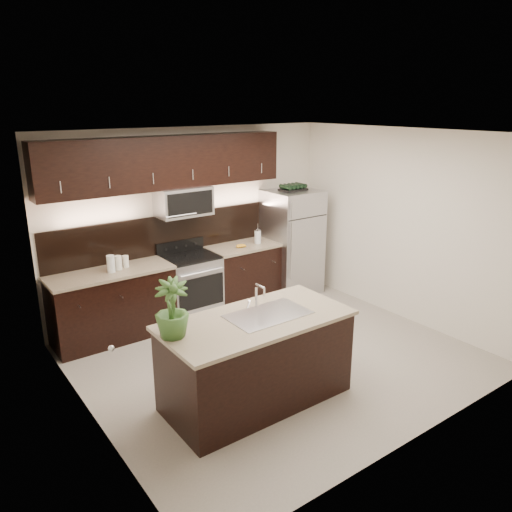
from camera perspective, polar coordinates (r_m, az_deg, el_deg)
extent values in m
plane|color=gray|center=(6.32, 2.31, -11.41)|extent=(4.50, 4.50, 0.00)
cube|color=beige|center=(7.41, -7.19, 4.01)|extent=(4.50, 0.02, 2.70)
cube|color=beige|center=(4.50, 18.57, -5.63)|extent=(4.50, 0.02, 2.70)
cube|color=beige|center=(4.81, -19.12, -4.23)|extent=(0.02, 4.00, 2.70)
cube|color=beige|center=(7.37, 16.35, 3.35)|extent=(0.02, 4.00, 2.70)
cube|color=white|center=(5.56, 2.66, 13.82)|extent=(4.50, 4.00, 0.02)
cube|color=silver|center=(4.25, -15.07, -11.77)|extent=(0.04, 0.80, 2.02)
sphere|color=silver|center=(4.54, -16.21, -10.09)|extent=(0.06, 0.06, 0.06)
cube|color=black|center=(5.41, -21.70, 1.21)|extent=(0.01, 0.32, 0.46)
cube|color=white|center=(5.41, -21.67, 1.22)|extent=(0.00, 0.24, 0.36)
cube|color=black|center=(6.87, -16.04, -5.54)|extent=(1.57, 0.62, 0.90)
cube|color=black|center=(7.77, -1.25, -2.15)|extent=(1.16, 0.62, 0.90)
cube|color=#B2B2B7|center=(7.30, -7.46, -3.61)|extent=(0.76, 0.62, 0.90)
cube|color=black|center=(7.15, -7.60, -0.12)|extent=(0.76, 0.60, 0.03)
cube|color=#BCAF8D|center=(6.70, -16.37, -1.83)|extent=(1.59, 0.65, 0.04)
cube|color=#BCAF8D|center=(7.63, -1.27, 1.18)|extent=(1.18, 0.65, 0.04)
cube|color=black|center=(7.23, -10.25, 2.46)|extent=(3.49, 0.02, 0.56)
cube|color=#B2B2B7|center=(7.05, -8.29, 6.19)|extent=(0.76, 0.40, 0.40)
cube|color=black|center=(6.91, -10.15, 10.50)|extent=(3.49, 0.33, 0.70)
cube|color=black|center=(5.29, 0.04, -11.97)|extent=(1.90, 0.90, 0.90)
cube|color=#BCAF8D|center=(5.07, 0.04, -7.33)|extent=(1.96, 0.96, 0.04)
cube|color=silver|center=(5.15, 1.40, -6.66)|extent=(0.84, 0.50, 0.01)
cylinder|color=silver|center=(5.26, 0.01, -4.77)|extent=(0.03, 0.03, 0.24)
cylinder|color=silver|center=(5.15, 0.47, -3.46)|extent=(0.02, 0.14, 0.02)
cylinder|color=silver|center=(5.11, 0.94, -4.21)|extent=(0.02, 0.02, 0.10)
cube|color=#B2B2B7|center=(8.12, 4.12, 1.59)|extent=(0.82, 0.74, 1.69)
cube|color=black|center=(7.93, 4.26, 7.59)|extent=(0.42, 0.26, 0.03)
cylinder|color=black|center=(7.82, 3.37, 7.84)|extent=(0.07, 0.24, 0.07)
cylinder|color=black|center=(7.87, 3.82, 7.89)|extent=(0.07, 0.24, 0.07)
cylinder|color=black|center=(7.93, 4.27, 7.94)|extent=(0.07, 0.24, 0.07)
cylinder|color=black|center=(7.98, 4.71, 7.99)|extent=(0.07, 0.24, 0.07)
cylinder|color=black|center=(8.03, 5.14, 8.04)|extent=(0.07, 0.24, 0.07)
imported|color=#2F5321|center=(4.65, -9.62, -5.96)|extent=(0.41, 0.41, 0.56)
cylinder|color=silver|center=(6.62, -16.26, -0.86)|extent=(0.10, 0.10, 0.22)
cylinder|color=silver|center=(6.70, -15.47, -0.75)|extent=(0.09, 0.09, 0.18)
cylinder|color=silver|center=(6.78, -14.70, -0.60)|extent=(0.08, 0.08, 0.16)
cylinder|color=silver|center=(7.67, 0.20, 2.21)|extent=(0.10, 0.10, 0.20)
cylinder|color=silver|center=(7.64, 0.20, 3.00)|extent=(0.10, 0.10, 0.02)
cylinder|color=silver|center=(7.63, 0.20, 3.37)|extent=(0.01, 0.01, 0.08)
ellipsoid|color=orange|center=(7.45, -2.09, 1.14)|extent=(0.18, 0.15, 0.05)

